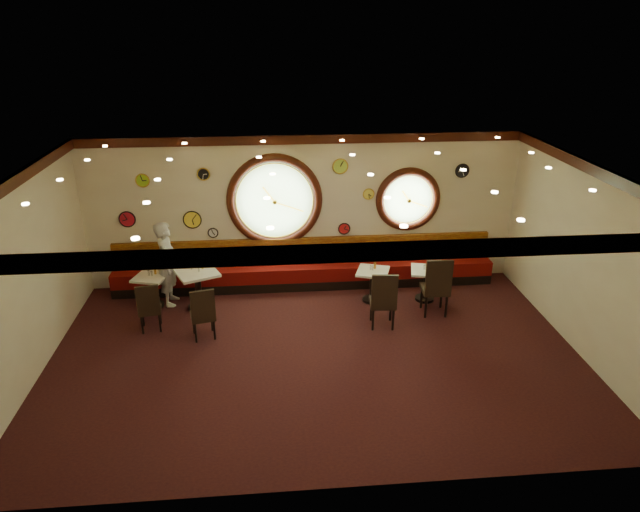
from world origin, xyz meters
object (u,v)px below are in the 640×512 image
(condiment_a_salt, at_px, (149,273))
(condiment_c_bottle, at_px, (375,265))
(table_b, at_px, (198,285))
(chair_c, at_px, (383,297))
(chair_d, at_px, (437,283))
(waiter, at_px, (168,263))
(condiment_b_pepper, at_px, (199,269))
(chair_a, at_px, (149,305))
(condiment_d_pepper, at_px, (426,267))
(chair_b, at_px, (203,311))
(condiment_c_salt, at_px, (371,267))
(condiment_a_bottle, at_px, (155,271))
(condiment_d_bottle, at_px, (432,264))
(condiment_b_bottle, at_px, (202,265))
(table_c, at_px, (372,282))
(condiment_d_salt, at_px, (424,267))
(condiment_b_salt, at_px, (191,267))
(condiment_c_pepper, at_px, (373,268))
(table_d, at_px, (426,281))
(table_a, at_px, (152,287))
(condiment_a_pepper, at_px, (152,273))

(condiment_a_salt, relative_size, condiment_c_bottle, 0.67)
(table_b, relative_size, condiment_c_bottle, 5.92)
(chair_c, distance_m, chair_d, 1.17)
(chair_d, height_order, condiment_c_bottle, chair_d)
(waiter, bearing_deg, condiment_b_pepper, -115.91)
(chair_a, relative_size, condiment_d_pepper, 5.18)
(waiter, bearing_deg, chair_b, -150.30)
(condiment_c_salt, bearing_deg, condiment_a_bottle, 177.46)
(condiment_d_bottle, bearing_deg, condiment_b_bottle, 179.03)
(chair_a, xyz_separation_m, condiment_c_bottle, (4.30, 0.94, 0.21))
(table_c, height_order, condiment_c_salt, condiment_c_salt)
(condiment_d_salt, relative_size, waiter, 0.06)
(condiment_d_pepper, height_order, condiment_c_bottle, condiment_c_bottle)
(condiment_b_salt, bearing_deg, condiment_c_salt, -0.29)
(table_b, relative_size, condiment_d_pepper, 8.48)
(condiment_b_salt, distance_m, condiment_c_salt, 3.53)
(table_b, xyz_separation_m, chair_a, (-0.79, -0.81, 0.04))
(condiment_d_bottle, bearing_deg, chair_c, -137.22)
(table_b, relative_size, condiment_c_pepper, 10.22)
(chair_b, relative_size, condiment_d_pepper, 5.44)
(table_d, height_order, condiment_c_salt, condiment_c_salt)
(condiment_b_salt, bearing_deg, condiment_b_pepper, -36.99)
(table_a, relative_size, condiment_a_pepper, 7.59)
(chair_a, distance_m, condiment_b_pepper, 1.19)
(condiment_b_salt, xyz_separation_m, condiment_a_bottle, (-0.74, 0.17, -0.12))
(condiment_c_salt, height_order, condiment_d_salt, condiment_d_salt)
(table_a, distance_m, waiter, 0.57)
(condiment_c_pepper, bearing_deg, table_b, -179.05)
(condiment_b_bottle, bearing_deg, condiment_a_salt, 175.47)
(table_a, distance_m, table_c, 4.38)
(chair_d, height_order, condiment_d_salt, chair_d)
(condiment_a_pepper, bearing_deg, condiment_a_bottle, 54.22)
(condiment_b_salt, distance_m, condiment_d_salt, 4.60)
(condiment_d_salt, distance_m, condiment_b_pepper, 4.44)
(condiment_c_salt, relative_size, condiment_b_bottle, 0.62)
(chair_d, bearing_deg, table_b, 174.12)
(chair_c, relative_size, condiment_d_pepper, 6.09)
(table_c, relative_size, condiment_d_bottle, 4.56)
(condiment_d_bottle, bearing_deg, chair_d, -98.42)
(condiment_a_pepper, bearing_deg, condiment_b_pepper, -12.57)
(chair_c, bearing_deg, table_d, 48.72)
(condiment_b_bottle, bearing_deg, condiment_d_salt, -1.74)
(condiment_c_bottle, bearing_deg, chair_a, -167.73)
(chair_d, xyz_separation_m, condiment_d_bottle, (0.11, 0.73, 0.07))
(condiment_b_salt, bearing_deg, table_c, -1.12)
(condiment_b_bottle, bearing_deg, condiment_a_pepper, 175.71)
(table_c, xyz_separation_m, condiment_d_pepper, (1.06, -0.07, 0.31))
(condiment_c_salt, bearing_deg, chair_d, -33.88)
(table_b, distance_m, condiment_b_bottle, 0.40)
(chair_d, distance_m, condiment_a_pepper, 5.53)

